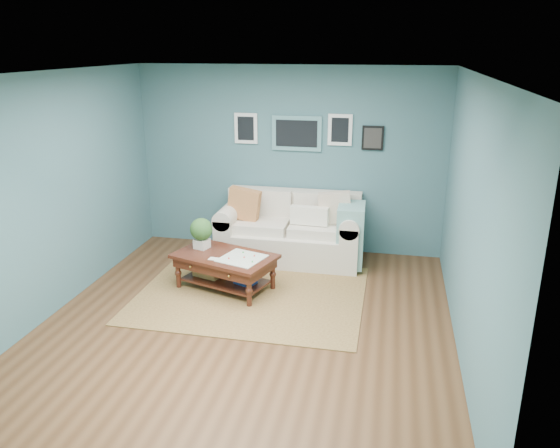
# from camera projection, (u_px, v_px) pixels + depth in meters

# --- Properties ---
(room_shell) EXTENTS (5.00, 5.02, 2.70)m
(room_shell) POSITION_uv_depth(u_px,v_px,m) (246.00, 206.00, 5.71)
(room_shell) COLOR brown
(room_shell) RESTS_ON ground
(area_rug) EXTENTS (2.76, 2.21, 0.01)m
(area_rug) POSITION_uv_depth(u_px,v_px,m) (251.00, 294.00, 6.80)
(area_rug) COLOR brown
(area_rug) RESTS_ON ground
(loveseat) EXTENTS (2.06, 0.94, 1.06)m
(loveseat) POSITION_uv_depth(u_px,v_px,m) (297.00, 231.00, 7.79)
(loveseat) COLOR silver
(loveseat) RESTS_ON ground
(coffee_table) EXTENTS (1.39, 1.06, 0.86)m
(coffee_table) POSITION_uv_depth(u_px,v_px,m) (221.00, 259.00, 6.88)
(coffee_table) COLOR #35150A
(coffee_table) RESTS_ON ground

